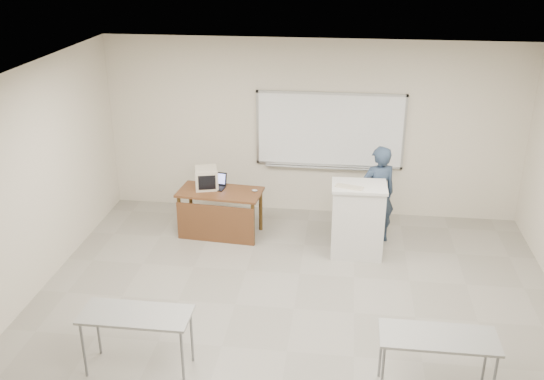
# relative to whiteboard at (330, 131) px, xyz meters

# --- Properties ---
(floor) EXTENTS (7.00, 8.00, 0.01)m
(floor) POSITION_rel_whiteboard_xyz_m (-0.30, -3.97, -1.49)
(floor) COLOR gray
(floor) RESTS_ON ground
(whiteboard) EXTENTS (2.48, 0.10, 1.31)m
(whiteboard) POSITION_rel_whiteboard_xyz_m (0.00, 0.00, 0.00)
(whiteboard) COLOR white
(whiteboard) RESTS_ON floor
(instructor_desk) EXTENTS (1.32, 0.66, 0.75)m
(instructor_desk) POSITION_rel_whiteboard_xyz_m (-1.68, -1.17, -0.95)
(instructor_desk) COLOR #5C2E17
(instructor_desk) RESTS_ON floor
(podium) EXTENTS (0.80, 0.58, 1.13)m
(podium) POSITION_rel_whiteboard_xyz_m (0.50, -1.47, -0.91)
(podium) COLOR #BBBAB4
(podium) RESTS_ON floor
(crt_monitor) EXTENTS (0.36, 0.41, 0.34)m
(crt_monitor) POSITION_rel_whiteboard_xyz_m (-1.93, -0.94, -0.57)
(crt_monitor) COLOR #BCB09A
(crt_monitor) RESTS_ON instructor_desk
(laptop) EXTENTS (0.30, 0.28, 0.22)m
(laptop) POSITION_rel_whiteboard_xyz_m (-1.78, -0.91, -0.68)
(laptop) COLOR black
(laptop) RESTS_ON instructor_desk
(mouse) EXTENTS (0.09, 0.06, 0.04)m
(mouse) POSITION_rel_whiteboard_xyz_m (-1.13, -1.01, -0.71)
(mouse) COLOR #A2A6A9
(mouse) RESTS_ON instructor_desk
(keyboard) EXTENTS (0.42, 0.24, 0.02)m
(keyboard) POSITION_rel_whiteboard_xyz_m (0.35, -1.59, -0.34)
(keyboard) COLOR #BCB09A
(keyboard) RESTS_ON podium
(presenter) EXTENTS (0.68, 0.57, 1.58)m
(presenter) POSITION_rel_whiteboard_xyz_m (0.80, -1.00, -0.69)
(presenter) COLOR black
(presenter) RESTS_ON floor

